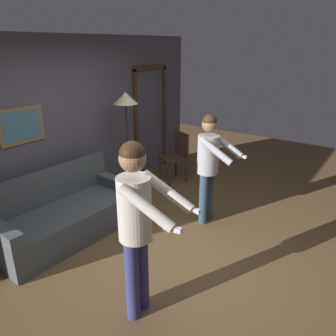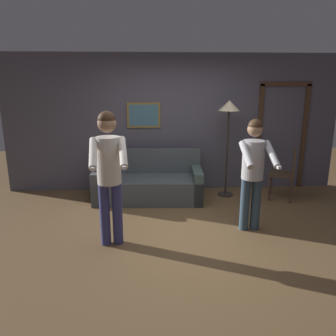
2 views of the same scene
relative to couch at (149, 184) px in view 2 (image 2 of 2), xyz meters
name	(u,v)px [view 2 (image 2 of 2)]	position (x,y,z in m)	size (l,w,h in m)	color
ground_plane	(182,232)	(0.48, -1.41, -0.28)	(12.00, 12.00, 0.00)	brown
back_wall_assembly	(174,124)	(0.51, 0.61, 1.02)	(6.40, 0.10, 2.60)	#555361
couch	(149,184)	(0.00, 0.00, 0.00)	(1.94, 0.94, 0.87)	#4C5456
torchiere_lamp	(229,115)	(1.45, 0.13, 1.23)	(0.39, 0.39, 1.76)	#332D28
person_standing_left	(109,166)	(-0.47, -1.72, 0.78)	(0.49, 0.71, 1.73)	navy
person_standing_right	(253,166)	(1.46, -1.38, 0.67)	(0.44, 0.63, 1.59)	#344B5F
dining_chair_distant	(287,171)	(2.48, -0.15, 0.25)	(0.55, 0.55, 0.93)	#4C3828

